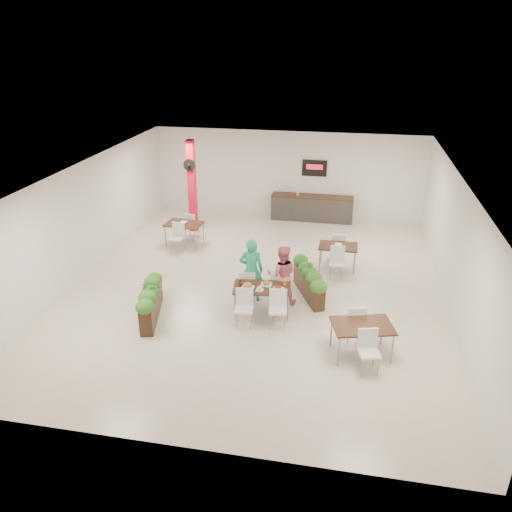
# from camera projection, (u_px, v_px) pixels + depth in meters

# --- Properties ---
(ground) EXTENTS (12.00, 12.00, 0.00)m
(ground) POSITION_uv_depth(u_px,v_px,m) (257.00, 286.00, 13.84)
(ground) COLOR beige
(ground) RESTS_ON ground
(room_shell) EXTENTS (10.10, 12.10, 3.22)m
(room_shell) POSITION_uv_depth(u_px,v_px,m) (257.00, 218.00, 13.01)
(room_shell) COLOR white
(room_shell) RESTS_ON ground
(red_column) EXTENTS (0.40, 0.41, 3.20)m
(red_column) POSITION_uv_depth(u_px,v_px,m) (192.00, 186.00, 17.07)
(red_column) COLOR red
(red_column) RESTS_ON ground
(service_counter) EXTENTS (3.00, 0.64, 2.20)m
(service_counter) POSITION_uv_depth(u_px,v_px,m) (312.00, 207.00, 18.53)
(service_counter) COLOR #2C2A27
(service_counter) RESTS_ON ground
(main_table) EXTENTS (1.49, 1.76, 0.92)m
(main_table) POSITION_uv_depth(u_px,v_px,m) (262.00, 291.00, 12.26)
(main_table) COLOR black
(main_table) RESTS_ON ground
(diner_man) EXTENTS (0.67, 0.49, 1.72)m
(diner_man) POSITION_uv_depth(u_px,v_px,m) (251.00, 270.00, 12.82)
(diner_man) COLOR #249F77
(diner_man) RESTS_ON ground
(diner_woman) EXTENTS (0.84, 0.70, 1.59)m
(diner_woman) POSITION_uv_depth(u_px,v_px,m) (282.00, 275.00, 12.71)
(diner_woman) COLOR #DD6280
(diner_woman) RESTS_ON ground
(planter_left) EXTENTS (0.76, 1.90, 1.01)m
(planter_left) POSITION_uv_depth(u_px,v_px,m) (151.00, 299.00, 12.17)
(planter_left) COLOR black
(planter_left) RESTS_ON ground
(planter_right) EXTENTS (0.99, 1.74, 0.97)m
(planter_right) POSITION_uv_depth(u_px,v_px,m) (309.00, 279.00, 13.16)
(planter_right) COLOR black
(planter_right) RESTS_ON ground
(side_table_a) EXTENTS (1.27, 1.66, 0.92)m
(side_table_a) POSITION_uv_depth(u_px,v_px,m) (184.00, 227.00, 16.31)
(side_table_a) COLOR black
(side_table_a) RESTS_ON ground
(side_table_b) EXTENTS (1.13, 1.62, 0.92)m
(side_table_b) POSITION_uv_depth(u_px,v_px,m) (338.00, 250.00, 14.62)
(side_table_b) COLOR black
(side_table_b) RESTS_ON ground
(side_table_c) EXTENTS (1.45, 1.67, 0.92)m
(side_table_c) POSITION_uv_depth(u_px,v_px,m) (362.00, 330.00, 10.68)
(side_table_c) COLOR black
(side_table_c) RESTS_ON ground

